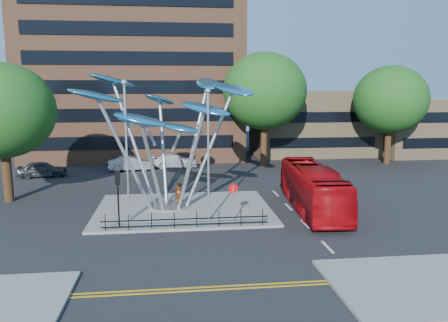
{
  "coord_description": "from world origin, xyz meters",
  "views": [
    {
      "loc": [
        -1.64,
        -23.55,
        8.51
      ],
      "look_at": [
        1.59,
        4.0,
        3.78
      ],
      "focal_mm": 35.0,
      "sensor_mm": 36.0,
      "label": 1
    }
  ],
  "objects": [
    {
      "name": "tree_left",
      "position": [
        -14.0,
        10.0,
        6.79
      ],
      "size": [
        7.6,
        7.6,
        10.32
      ],
      "color": "black",
      "rests_on": "ground"
    },
    {
      "name": "pedestrian",
      "position": [
        -1.33,
        6.81,
        0.98
      ],
      "size": [
        0.69,
        0.55,
        1.67
      ],
      "primitive_type": "imported",
      "rotation": [
        0.0,
        0.0,
        3.42
      ],
      "color": "gray",
      "rests_on": "traffic_island"
    },
    {
      "name": "tree_right",
      "position": [
        8.0,
        22.0,
        8.04
      ],
      "size": [
        8.8,
        8.8,
        12.11
      ],
      "color": "black",
      "rests_on": "ground"
    },
    {
      "name": "street_lamp_right",
      "position": [
        0.5,
        3.0,
        5.09
      ],
      "size": [
        0.36,
        0.36,
        8.3
      ],
      "color": "#9EA0A5",
      "rests_on": "traffic_island"
    },
    {
      "name": "low_building_far",
      "position": [
        30.0,
        28.0,
        3.5
      ],
      "size": [
        12.0,
        8.0,
        7.0
      ],
      "primitive_type": "cube",
      "color": "#A1865E",
      "rests_on": "ground"
    },
    {
      "name": "street_lamp_left",
      "position": [
        -4.5,
        3.5,
        5.36
      ],
      "size": [
        0.36,
        0.36,
        8.8
      ],
      "color": "#9EA0A5",
      "rests_on": "traffic_island"
    },
    {
      "name": "traffic_island",
      "position": [
        -1.0,
        6.0,
        0.07
      ],
      "size": [
        12.0,
        9.0,
        0.15
      ],
      "primitive_type": "cube",
      "color": "slate",
      "rests_on": "ground"
    },
    {
      "name": "ground",
      "position": [
        0.0,
        0.0,
        0.0
      ],
      "size": [
        120.0,
        120.0,
        0.0
      ],
      "primitive_type": "plane",
      "color": "black",
      "rests_on": "ground"
    },
    {
      "name": "low_building_near",
      "position": [
        16.0,
        30.0,
        4.0
      ],
      "size": [
        15.0,
        8.0,
        8.0
      ],
      "primitive_type": "cube",
      "color": "#A1865E",
      "rests_on": "ground"
    },
    {
      "name": "parked_car_right",
      "position": [
        -1.48,
        22.63,
        0.71
      ],
      "size": [
        4.99,
        2.26,
        1.42
      ],
      "primitive_type": "imported",
      "rotation": [
        0.0,
        0.0,
        1.63
      ],
      "color": "beige",
      "rests_on": "ground"
    },
    {
      "name": "leaf_sculpture",
      "position": [
        -2.07,
        6.68,
        6.87
      ],
      "size": [
        12.72,
        9.54,
        9.51
      ],
      "color": "#9EA0A5",
      "rests_on": "traffic_island"
    },
    {
      "name": "traffic_light_island",
      "position": [
        -5.0,
        2.5,
        2.61
      ],
      "size": [
        0.28,
        0.18,
        3.42
      ],
      "color": "black",
      "rests_on": "traffic_island"
    },
    {
      "name": "no_entry_sign_island",
      "position": [
        2.0,
        2.52,
        1.82
      ],
      "size": [
        0.6,
        0.1,
        2.45
      ],
      "color": "#9EA0A5",
      "rests_on": "traffic_island"
    },
    {
      "name": "parked_car_left",
      "position": [
        -14.12,
        19.06,
        0.76
      ],
      "size": [
        4.65,
        2.41,
        1.51
      ],
      "primitive_type": "imported",
      "rotation": [
        0.0,
        0.0,
        1.72
      ],
      "color": "#383B3F",
      "rests_on": "ground"
    },
    {
      "name": "brick_tower",
      "position": [
        -6.0,
        32.0,
        15.0
      ],
      "size": [
        25.0,
        15.0,
        30.0
      ],
      "primitive_type": "cube",
      "color": "brown",
      "rests_on": "ground"
    },
    {
      "name": "tree_far",
      "position": [
        22.0,
        22.0,
        7.11
      ],
      "size": [
        8.0,
        8.0,
        10.81
      ],
      "color": "black",
      "rests_on": "ground"
    },
    {
      "name": "pedestrian_railing_front",
      "position": [
        -1.0,
        1.7,
        0.55
      ],
      "size": [
        10.0,
        0.06,
        1.0
      ],
      "color": "black",
      "rests_on": "traffic_island"
    },
    {
      "name": "double_yellow_far",
      "position": [
        0.0,
        -6.3,
        0.01
      ],
      "size": [
        40.0,
        0.12,
        0.01
      ],
      "primitive_type": "cube",
      "color": "gold",
      "rests_on": "ground"
    },
    {
      "name": "red_bus",
      "position": [
        7.94,
        5.15,
        1.55
      ],
      "size": [
        3.42,
        11.27,
        3.09
      ],
      "primitive_type": "imported",
      "rotation": [
        0.0,
        0.0,
        -0.08
      ],
      "color": "#9E070C",
      "rests_on": "ground"
    },
    {
      "name": "double_yellow_near",
      "position": [
        0.0,
        -6.0,
        0.01
      ],
      "size": [
        40.0,
        0.12,
        0.01
      ],
      "primitive_type": "cube",
      "color": "gold",
      "rests_on": "ground"
    },
    {
      "name": "parked_car_mid",
      "position": [
        -5.98,
        21.3,
        0.75
      ],
      "size": [
        4.72,
        2.06,
        1.51
      ],
      "primitive_type": "imported",
      "rotation": [
        0.0,
        0.0,
        1.67
      ],
      "color": "#AFB3B7",
      "rests_on": "ground"
    }
  ]
}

